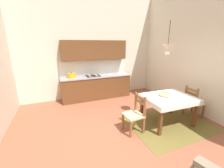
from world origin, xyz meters
TOP-DOWN VIEW (x-y plane):
  - ground_plane at (0.00, 0.00)m, footprint 5.82×6.21m
  - wall_back at (0.00, 2.86)m, footprint 5.82×0.12m
  - wall_right at (2.67, 0.00)m, footprint 0.12×6.21m
  - area_rug at (1.35, -0.09)m, footprint 2.10×1.60m
  - kitchen_cabinetry at (0.10, 2.53)m, footprint 2.66×0.63m
  - dining_table at (1.35, 0.01)m, footprint 1.29×1.03m
  - dining_chair_window_side at (2.27, -0.02)m, footprint 0.43×0.43m
  - dining_chair_tv_side at (0.34, 0.00)m, footprint 0.44×0.44m
  - fruit_bowl at (1.28, 0.08)m, footprint 0.30×0.30m
  - pendant_lamp at (1.22, 0.10)m, footprint 0.32×0.32m

SIDE VIEW (x-z plane):
  - ground_plane at x=0.00m, z-range -0.10..0.00m
  - area_rug at x=1.35m, z-range 0.00..0.01m
  - dining_chair_window_side at x=2.27m, z-range -0.02..0.91m
  - dining_chair_tv_side at x=0.34m, z-range -0.02..0.91m
  - dining_table at x=1.35m, z-range 0.25..1.00m
  - fruit_bowl at x=1.28m, z-range 0.75..0.87m
  - kitchen_cabinetry at x=0.10m, z-range -0.24..1.96m
  - pendant_lamp at x=1.22m, z-range 1.58..2.39m
  - wall_back at x=0.00m, z-range 0.00..4.01m
  - wall_right at x=2.67m, z-range 0.00..4.01m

